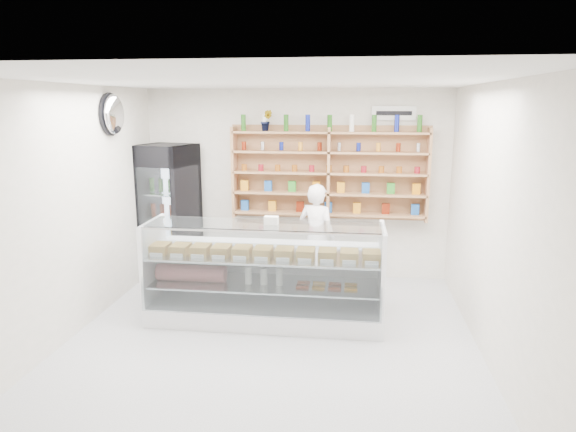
# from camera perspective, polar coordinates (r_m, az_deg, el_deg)

# --- Properties ---
(room) EXTENTS (5.00, 5.00, 5.00)m
(room) POSITION_cam_1_polar(r_m,az_deg,el_deg) (5.27, -2.23, -0.58)
(room) COLOR silver
(room) RESTS_ON ground
(display_counter) EXTENTS (2.80, 0.83, 1.22)m
(display_counter) POSITION_cam_1_polar(r_m,az_deg,el_deg) (6.26, -2.57, -8.62)
(display_counter) COLOR white
(display_counter) RESTS_ON floor
(shop_worker) EXTENTS (0.65, 0.55, 1.51)m
(shop_worker) POSITION_cam_1_polar(r_m,az_deg,el_deg) (7.20, 3.19, -2.34)
(shop_worker) COLOR white
(shop_worker) RESTS_ON floor
(drinks_cooler) EXTENTS (0.88, 0.86, 2.01)m
(drinks_cooler) POSITION_cam_1_polar(r_m,az_deg,el_deg) (7.82, -13.07, 0.43)
(drinks_cooler) COLOR black
(drinks_cooler) RESTS_ON floor
(wall_shelving) EXTENTS (2.84, 0.28, 1.33)m
(wall_shelving) POSITION_cam_1_polar(r_m,az_deg,el_deg) (7.48, 4.56, 4.75)
(wall_shelving) COLOR #A36D4D
(wall_shelving) RESTS_ON back_wall
(potted_plant) EXTENTS (0.19, 0.16, 0.30)m
(potted_plant) POSITION_cam_1_polar(r_m,az_deg,el_deg) (7.52, -2.42, 10.56)
(potted_plant) COLOR #1E6626
(potted_plant) RESTS_ON wall_shelving
(security_mirror) EXTENTS (0.15, 0.50, 0.50)m
(security_mirror) POSITION_cam_1_polar(r_m,az_deg,el_deg) (6.96, -18.77, 10.65)
(security_mirror) COLOR silver
(security_mirror) RESTS_ON left_wall
(wall_sign) EXTENTS (0.62, 0.03, 0.20)m
(wall_sign) POSITION_cam_1_polar(r_m,az_deg,el_deg) (7.56, 11.68, 11.13)
(wall_sign) COLOR white
(wall_sign) RESTS_ON back_wall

